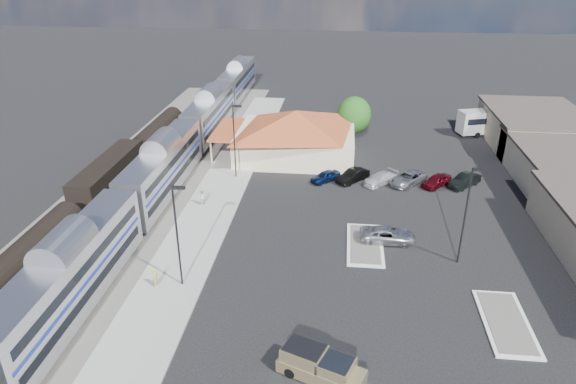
# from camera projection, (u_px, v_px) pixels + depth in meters

# --- Properties ---
(ground) EXTENTS (280.00, 280.00, 0.00)m
(ground) POSITION_uv_depth(u_px,v_px,m) (321.00, 254.00, 46.20)
(ground) COLOR black
(ground) RESTS_ON ground
(railbed) EXTENTS (16.00, 100.00, 0.12)m
(railbed) POSITION_uv_depth(u_px,v_px,m) (130.00, 203.00, 55.41)
(railbed) COLOR #4C4944
(railbed) RESTS_ON ground
(platform) EXTENTS (5.50, 92.00, 0.18)m
(platform) POSITION_uv_depth(u_px,v_px,m) (207.00, 215.00, 52.73)
(platform) COLOR gray
(platform) RESTS_ON ground
(passenger_train) EXTENTS (3.00, 104.00, 5.55)m
(passenger_train) POSITION_uv_depth(u_px,v_px,m) (164.00, 169.00, 56.57)
(passenger_train) COLOR silver
(passenger_train) RESTS_ON ground
(freight_cars) EXTENTS (2.80, 46.00, 4.00)m
(freight_cars) POSITION_uv_depth(u_px,v_px,m) (109.00, 178.00, 56.82)
(freight_cars) COLOR black
(freight_cars) RESTS_ON ground
(station_depot) EXTENTS (18.35, 12.24, 6.20)m
(station_depot) POSITION_uv_depth(u_px,v_px,m) (296.00, 133.00, 66.86)
(station_depot) COLOR beige
(station_depot) RESTS_ON ground
(traffic_island_south) EXTENTS (3.30, 7.50, 0.21)m
(traffic_island_south) POSITION_uv_depth(u_px,v_px,m) (365.00, 244.00, 47.56)
(traffic_island_south) COLOR silver
(traffic_island_south) RESTS_ON ground
(traffic_island_north) EXTENTS (3.30, 7.50, 0.21)m
(traffic_island_north) POSITION_uv_depth(u_px,v_px,m) (506.00, 322.00, 37.61)
(traffic_island_north) COLOR silver
(traffic_island_north) RESTS_ON ground
(lamp_plat_s) EXTENTS (1.08, 0.25, 9.00)m
(lamp_plat_s) POSITION_uv_depth(u_px,v_px,m) (178.00, 229.00, 39.59)
(lamp_plat_s) COLOR black
(lamp_plat_s) RESTS_ON ground
(lamp_plat_n) EXTENTS (1.08, 0.25, 9.00)m
(lamp_plat_n) POSITION_uv_depth(u_px,v_px,m) (235.00, 136.00, 59.35)
(lamp_plat_n) COLOR black
(lamp_plat_n) RESTS_ON ground
(lamp_lot) EXTENTS (1.08, 0.25, 9.00)m
(lamp_lot) POSITION_uv_depth(u_px,v_px,m) (467.00, 208.00, 42.73)
(lamp_lot) COLOR black
(lamp_lot) RESTS_ON ground
(tree_depot) EXTENTS (4.71, 4.71, 6.63)m
(tree_depot) POSITION_uv_depth(u_px,v_px,m) (354.00, 115.00, 71.12)
(tree_depot) COLOR #382314
(tree_depot) RESTS_ON ground
(pickup_truck) EXTENTS (5.89, 3.90, 1.91)m
(pickup_truck) POSITION_uv_depth(u_px,v_px,m) (321.00, 367.00, 32.54)
(pickup_truck) COLOR tan
(pickup_truck) RESTS_ON ground
(suv) EXTENTS (5.25, 2.50, 1.44)m
(suv) POSITION_uv_depth(u_px,v_px,m) (387.00, 235.00, 47.87)
(suv) COLOR #AEB0B7
(suv) RESTS_ON ground
(coach_bus) EXTENTS (11.81, 5.73, 3.71)m
(coach_bus) POSITION_uv_depth(u_px,v_px,m) (497.00, 120.00, 75.26)
(coach_bus) COLOR silver
(coach_bus) RESTS_ON ground
(person_a) EXTENTS (0.60, 0.73, 1.72)m
(person_a) POSITION_uv_depth(u_px,v_px,m) (155.00, 277.00, 41.15)
(person_a) COLOR gold
(person_a) RESTS_ON platform
(person_b) EXTENTS (0.85, 1.01, 1.82)m
(person_b) POSITION_uv_depth(u_px,v_px,m) (201.00, 197.00, 54.35)
(person_b) COLOR silver
(person_b) RESTS_ON platform
(parked_car_a) EXTENTS (3.87, 3.69, 1.30)m
(parked_car_a) POSITION_uv_depth(u_px,v_px,m) (325.00, 176.00, 60.39)
(parked_car_a) COLOR #0D1C43
(parked_car_a) RESTS_ON ground
(parked_car_b) EXTENTS (4.12, 4.35, 1.46)m
(parked_car_b) POSITION_uv_depth(u_px,v_px,m) (353.00, 176.00, 60.31)
(parked_car_b) COLOR black
(parked_car_b) RESTS_ON ground
(parked_car_c) EXTENTS (4.61, 4.52, 1.33)m
(parked_car_c) POSITION_uv_depth(u_px,v_px,m) (380.00, 179.00, 59.75)
(parked_car_c) COLOR white
(parked_car_c) RESTS_ON ground
(parked_car_d) EXTENTS (5.16, 5.36, 1.42)m
(parked_car_d) POSITION_uv_depth(u_px,v_px,m) (408.00, 178.00, 59.69)
(parked_car_d) COLOR gray
(parked_car_d) RESTS_ON ground
(parked_car_e) EXTENTS (4.07, 4.16, 1.41)m
(parked_car_e) POSITION_uv_depth(u_px,v_px,m) (436.00, 181.00, 59.11)
(parked_car_e) COLOR maroon
(parked_car_e) RESTS_ON ground
(parked_car_f) EXTENTS (4.27, 4.28, 1.48)m
(parked_car_f) POSITION_uv_depth(u_px,v_px,m) (464.00, 181.00, 59.05)
(parked_car_f) COLOR black
(parked_car_f) RESTS_ON ground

